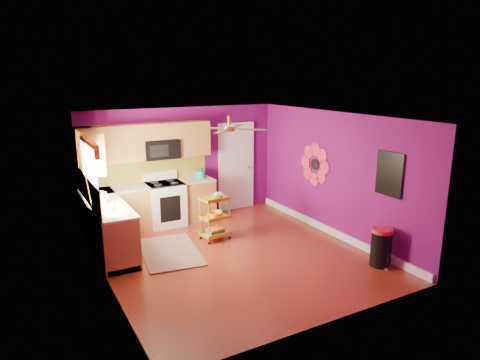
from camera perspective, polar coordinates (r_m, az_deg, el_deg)
ground at (r=7.88m, az=-0.65°, el=-9.99°), size 5.00×5.00×0.00m
room_envelope at (r=7.38m, az=-0.50°, el=1.71°), size 4.54×5.04×2.52m
lower_cabinets at (r=8.86m, az=-14.05°, el=-4.66°), size 2.81×2.31×0.94m
electric_range at (r=9.39m, az=-9.94°, el=-3.09°), size 0.76×0.66×1.13m
upper_cabinetry at (r=8.90m, az=-14.51°, el=4.46°), size 2.80×2.30×1.26m
left_window at (r=7.64m, az=-19.42°, el=2.12°), size 0.08×1.35×1.08m
panel_door at (r=10.25m, az=-0.54°, el=1.69°), size 0.95×0.11×2.15m
right_wall_art at (r=8.42m, az=13.93°, el=1.51°), size 0.04×2.74×1.04m
ceiling_fan at (r=7.44m, az=-1.43°, el=6.94°), size 1.01×1.01×0.26m
shag_rug at (r=8.10m, az=-9.30°, el=-9.42°), size 1.22×1.74×0.02m
rolling_cart at (r=8.44m, az=-3.33°, el=-4.76°), size 0.57×0.44×0.96m
trash_can at (r=7.74m, az=18.29°, el=-8.50°), size 0.45×0.45×0.67m
teal_kettle at (r=9.56m, az=-5.23°, el=0.74°), size 0.18×0.18×0.21m
toaster at (r=9.68m, az=-5.48°, el=0.92°), size 0.22×0.15×0.18m
soap_bottle_a at (r=7.96m, az=-17.87°, el=-2.41°), size 0.10×0.10×0.21m
soap_bottle_b at (r=8.15m, az=-17.43°, el=-2.12°), size 0.14×0.14×0.18m
counter_dish at (r=8.57m, az=-18.39°, el=-1.83°), size 0.27×0.27×0.07m
counter_cup at (r=7.56m, az=-16.81°, el=-3.62°), size 0.13×0.13×0.10m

